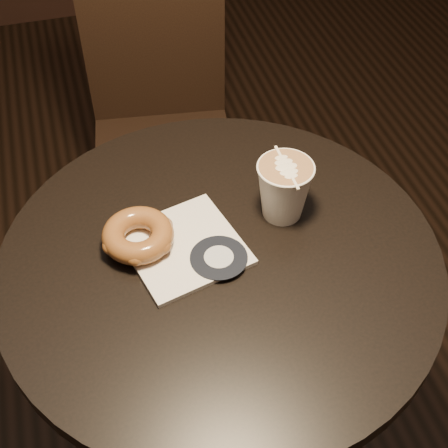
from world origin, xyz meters
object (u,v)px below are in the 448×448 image
object	(u,v)px
chair	(160,103)
doughnut	(138,235)
pastry_bag	(184,247)
cafe_table	(221,326)
latte_cup	(284,190)

from	to	relation	value
chair	doughnut	distance (m)	0.76
pastry_bag	cafe_table	bearing A→B (deg)	-42.10
cafe_table	latte_cup	xyz separation A→B (m)	(0.12, 0.06, 0.25)
cafe_table	doughnut	distance (m)	0.26
doughnut	cafe_table	bearing A→B (deg)	-23.81
chair	cafe_table	bearing A→B (deg)	-85.10
cafe_table	doughnut	bearing A→B (deg)	156.19
cafe_table	pastry_bag	bearing A→B (deg)	151.39
chair	latte_cup	xyz separation A→B (m)	(0.08, -0.68, 0.29)
pastry_bag	latte_cup	size ratio (longest dim) A/B	1.66
chair	doughnut	world-z (taller)	chair
chair	latte_cup	world-z (taller)	chair
pastry_bag	latte_cup	bearing A→B (deg)	-3.10
cafe_table	chair	xyz separation A→B (m)	(0.04, 0.74, -0.04)
pastry_bag	chair	bearing A→B (deg)	68.94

